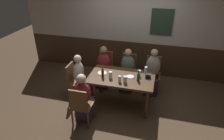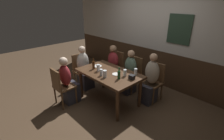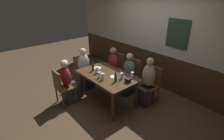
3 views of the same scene
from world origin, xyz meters
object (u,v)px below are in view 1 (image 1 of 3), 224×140
Objects in this scene: beer_glass_half at (139,74)px; pint_glass_pale at (111,75)px; chair_mid_far at (128,69)px; person_mid_far at (127,73)px; chair_right_far at (153,72)px; plate_white_small at (130,77)px; person_head_west at (81,81)px; person_right_far at (152,75)px; chair_left_far at (105,66)px; beer_bottle_brown at (103,73)px; beer_bottle_green at (138,77)px; tumbler_water at (125,80)px; person_left_far at (103,70)px; pint_glass_amber at (146,70)px; plate_white_large at (102,73)px; condiment_caddy at (148,76)px; dining_table at (121,80)px; chair_left_near at (81,104)px; highball_clear at (120,79)px; chair_head_west at (75,79)px; person_left_near at (84,101)px.

beer_glass_half is 0.93× the size of pint_glass_pale.
chair_mid_far is 0.17m from person_mid_far.
chair_right_far is 0.95m from plate_white_small.
person_head_west is 0.98× the size of person_right_far.
chair_left_far is 1.05m from beer_bottle_brown.
beer_bottle_green is at bearing 4.90° from pint_glass_pale.
beer_bottle_green reaches higher than tumbler_water.
beer_bottle_brown is at bearing -112.32° from chair_mid_far.
tumbler_water is (0.75, -0.91, 0.35)m from person_left_far.
tumbler_water is (-0.50, -1.07, 0.31)m from chair_right_far.
pint_glass_amber is (0.12, 0.20, 0.00)m from beer_glass_half.
person_left_far is at bearing 150.06° from beer_glass_half.
plate_white_large is at bearing -175.10° from beer_glass_half.
chair_right_far is at bearing 70.58° from beer_glass_half.
condiment_caddy is (0.56, -0.58, 0.33)m from person_mid_far.
person_right_far is (0.62, 0.68, -0.16)m from dining_table.
chair_right_far is (1.25, 1.69, 0.00)m from chair_left_near.
chair_mid_far is 5.30× the size of plate_white_small.
person_head_west is 6.84× the size of plate_white_small.
plate_white_small is (0.06, 0.26, -0.06)m from tumbler_water.
condiment_caddy is at bearing -32.08° from chair_left_far.
chair_left_far is at bearing 134.97° from plate_white_small.
dining_table is 1.29× the size of person_left_far.
chair_mid_far is 1.11m from highball_clear.
chair_head_west is 4.28× the size of plate_white_large.
tumbler_water is 0.64× the size of beer_bottle_green.
chair_head_west reaches higher than plate_white_small.
chair_head_west is 0.76× the size of person_right_far.
person_right_far reaches higher than pint_glass_pale.
person_left_far is at bearing -179.92° from person_right_far.
pint_glass_amber is at bearing 15.90° from plate_white_large.
chair_right_far is at bearing 53.50° from chair_left_near.
person_left_far reaches higher than chair_mid_far.
person_left_near reaches higher than chair_left_near.
person_head_west is at bearing -176.21° from condiment_caddy.
chair_left_near is at bearing -119.50° from pint_glass_pale.
person_left_near is 0.94m from tumbler_water.
beer_bottle_green is 0.84m from plate_white_large.
tumbler_water is (0.75, -1.07, 0.31)m from chair_left_far.
chair_left_near is 6.23× the size of highball_clear.
chair_left_far is 1.28m from highball_clear.
plate_white_large is at bearing -176.51° from condiment_caddy.
beer_bottle_green is at bearing -11.19° from dining_table.
beer_bottle_brown reaches higher than tumbler_water.
beer_glass_half is at bearing 91.90° from beer_bottle_green.
person_left_near is 1.36m from person_left_far.
chair_left_far is at bearing 126.50° from dining_table.
highball_clear is 0.32m from plate_white_small.
beer_bottle_brown is at bearing 164.70° from highball_clear.
pint_glass_pale is 0.83m from pint_glass_amber.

